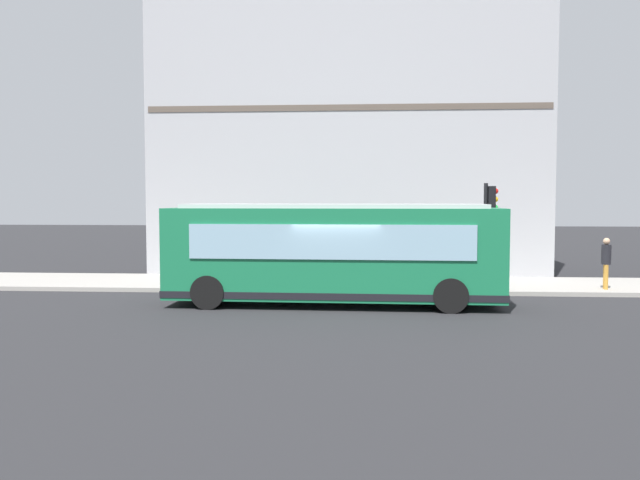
{
  "coord_description": "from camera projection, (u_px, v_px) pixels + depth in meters",
  "views": [
    {
      "loc": [
        -20.07,
        -0.97,
        3.24
      ],
      "look_at": [
        2.05,
        0.68,
        1.87
      ],
      "focal_mm": 37.96,
      "sensor_mm": 36.0,
      "label": 1
    }
  ],
  "objects": [
    {
      "name": "newspaper_vending_box",
      "position": [
        331.0,
        269.0,
        25.36
      ],
      "size": [
        0.44,
        0.42,
        0.9
      ],
      "color": "#263F99",
      "rests_on": "sidewalk_curb"
    },
    {
      "name": "building_corner",
      "position": [
        349.0,
        131.0,
        29.79
      ],
      "size": [
        6.14,
        16.36,
        12.42
      ],
      "color": "#A8A8AD",
      "rests_on": "ground"
    },
    {
      "name": "pedestrian_near_hydrant",
      "position": [
        356.0,
        254.0,
        26.29
      ],
      "size": [
        0.32,
        0.32,
        1.64
      ],
      "color": "#99994C",
      "rests_on": "sidewalk_curb"
    },
    {
      "name": "ground",
      "position": [
        337.0,
        307.0,
        20.24
      ],
      "size": [
        120.0,
        120.0,
        0.0
      ],
      "primitive_type": "plane",
      "color": "#262628"
    },
    {
      "name": "pedestrian_by_light_pole",
      "position": [
        606.0,
        260.0,
        22.94
      ],
      "size": [
        0.32,
        0.32,
        1.75
      ],
      "color": "gold",
      "rests_on": "sidewalk_curb"
    },
    {
      "name": "pedestrian_walking_along_curb",
      "position": [
        286.0,
        258.0,
        24.58
      ],
      "size": [
        0.32,
        0.32,
        1.61
      ],
      "color": "#3359A5",
      "rests_on": "sidewalk_curb"
    },
    {
      "name": "city_bus_nearside",
      "position": [
        333.0,
        254.0,
        20.47
      ],
      "size": [
        2.77,
        10.09,
        3.07
      ],
      "color": "#197247",
      "rests_on": "ground"
    },
    {
      "name": "sidewalk_curb",
      "position": [
        344.0,
        284.0,
        24.98
      ],
      "size": [
        4.34,
        40.0,
        0.15
      ],
      "primitive_type": "cube",
      "color": "#9E9991",
      "rests_on": "ground"
    },
    {
      "name": "traffic_light_near_corner",
      "position": [
        489.0,
        215.0,
        22.99
      ],
      "size": [
        0.32,
        0.49,
        3.61
      ],
      "color": "black",
      "rests_on": "sidewalk_curb"
    },
    {
      "name": "pedestrian_near_building_entrance",
      "position": [
        416.0,
        257.0,
        23.41
      ],
      "size": [
        0.32,
        0.32,
        1.83
      ],
      "color": "#8C3F8C",
      "rests_on": "sidewalk_curb"
    },
    {
      "name": "fire_hydrant",
      "position": [
        379.0,
        273.0,
        24.69
      ],
      "size": [
        0.35,
        0.35,
        0.74
      ],
      "color": "gold",
      "rests_on": "sidewalk_curb"
    }
  ]
}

